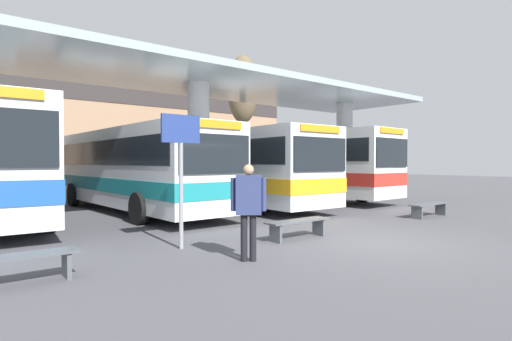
# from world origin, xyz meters

# --- Properties ---
(ground_plane) EXTENTS (100.00, 100.00, 0.00)m
(ground_plane) POSITION_xyz_m (0.00, 0.00, 0.00)
(ground_plane) COLOR #4C4C51
(townhouse_backdrop) EXTENTS (40.00, 0.58, 8.58)m
(townhouse_backdrop) POSITION_xyz_m (0.00, 26.13, 5.00)
(townhouse_backdrop) COLOR #9E7A5B
(townhouse_backdrop) RESTS_ON ground_plane
(station_canopy) EXTENTS (22.48, 5.82, 5.15)m
(station_canopy) POSITION_xyz_m (0.00, 7.87, 4.40)
(station_canopy) COLOR silver
(station_canopy) RESTS_ON ground_plane
(transit_bus_center_bay) EXTENTS (2.97, 11.59, 3.05)m
(transit_bus_center_bay) POSITION_xyz_m (-2.04, 9.47, 1.70)
(transit_bus_center_bay) COLOR white
(transit_bus_center_bay) RESTS_ON ground_plane
(transit_bus_right_bay) EXTENTS (3.03, 11.85, 3.08)m
(transit_bus_right_bay) POSITION_xyz_m (1.93, 9.08, 1.73)
(transit_bus_right_bay) COLOR silver
(transit_bus_right_bay) RESTS_ON ground_plane
(transit_bus_far_right_bay) EXTENTS (3.02, 11.91, 3.27)m
(transit_bus_far_right_bay) POSITION_xyz_m (6.34, 9.56, 1.84)
(transit_bus_far_right_bay) COLOR white
(transit_bus_far_right_bay) RESTS_ON ground_plane
(waiting_bench_near_pillar) EXTENTS (1.98, 0.44, 0.46)m
(waiting_bench_near_pillar) POSITION_xyz_m (5.21, 1.38, 0.35)
(waiting_bench_near_pillar) COLOR #4C5156
(waiting_bench_near_pillar) RESTS_ON ground_plane
(waiting_bench_mid_platform) EXTENTS (1.63, 0.44, 0.46)m
(waiting_bench_mid_platform) POSITION_xyz_m (-6.91, 1.38, 0.34)
(waiting_bench_mid_platform) COLOR #4C5156
(waiting_bench_mid_platform) RESTS_ON ground_plane
(waiting_bench_far_platform) EXTENTS (1.82, 0.44, 0.46)m
(waiting_bench_far_platform) POSITION_xyz_m (-1.04, 1.38, 0.35)
(waiting_bench_far_platform) COLOR #4C5156
(waiting_bench_far_platform) RESTS_ON ground_plane
(info_sign_platform) EXTENTS (0.90, 0.09, 2.87)m
(info_sign_platform) POSITION_xyz_m (-3.79, 2.15, 2.05)
(info_sign_platform) COLOR gray
(info_sign_platform) RESTS_ON ground_plane
(pedestrian_waiting) EXTENTS (0.59, 0.50, 1.82)m
(pedestrian_waiting) POSITION_xyz_m (-3.32, 0.40, 1.11)
(pedestrian_waiting) COLOR black
(pedestrian_waiting) RESTS_ON ground_plane
(poplar_tree_behind_right) EXTENTS (2.19, 2.19, 9.45)m
(poplar_tree_behind_right) POSITION_xyz_m (9.11, 17.23, 6.86)
(poplar_tree_behind_right) COLOR #473A2B
(poplar_tree_behind_right) RESTS_ON ground_plane
(parked_car_street) EXTENTS (4.29, 2.04, 2.10)m
(parked_car_street) POSITION_xyz_m (10.08, 22.71, 1.01)
(parked_car_street) COLOR maroon
(parked_car_street) RESTS_ON ground_plane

